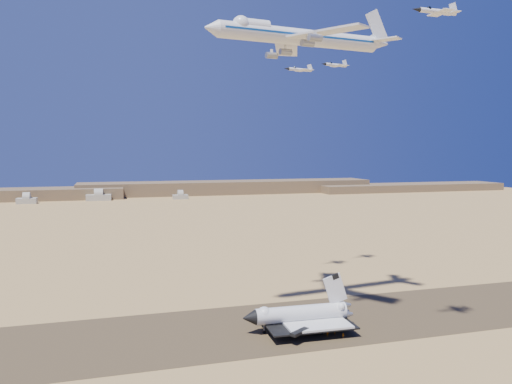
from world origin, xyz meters
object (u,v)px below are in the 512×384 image
object	(u,v)px
crew_a	(335,332)
crew_c	(328,334)
shuttle	(300,316)
chase_jet_a	(437,11)
carrier_747	(295,37)
chase_jet_e	(300,69)
crew_b	(343,335)
chase_jet_f	(335,65)

from	to	relation	value
crew_a	crew_c	world-z (taller)	crew_c
shuttle	chase_jet_a	world-z (taller)	chase_jet_a
shuttle	carrier_747	xyz separation A→B (m)	(2.33, 12.38, 96.18)
shuttle	crew_c	distance (m)	11.33
crew_a	chase_jet_a	world-z (taller)	chase_jet_a
crew_a	crew_c	size ratio (longest dim) A/B	0.92
crew_c	chase_jet_e	size ratio (longest dim) A/B	0.12
carrier_747	crew_b	xyz separation A→B (m)	(8.71, -23.14, -100.45)
crew_b	chase_jet_a	distance (m)	104.18
chase_jet_e	chase_jet_f	xyz separation A→B (m)	(21.85, 8.42, 4.48)
shuttle	crew_c	size ratio (longest dim) A/B	21.13
crew_a	crew_c	distance (m)	3.14
carrier_747	chase_jet_e	distance (m)	53.49
shuttle	crew_b	distance (m)	15.99
crew_c	chase_jet_e	world-z (taller)	chase_jet_e
shuttle	chase_jet_f	size ratio (longest dim) A/B	2.59
carrier_747	chase_jet_f	world-z (taller)	carrier_747
shuttle	carrier_747	distance (m)	97.00
chase_jet_a	chase_jet_e	world-z (taller)	chase_jet_a
crew_c	chase_jet_f	xyz separation A→B (m)	(38.34, 78.11, 101.99)
shuttle	crew_b	world-z (taller)	shuttle
crew_a	chase_jet_e	bearing A→B (deg)	4.90
chase_jet_e	crew_c	bearing A→B (deg)	-111.25
chase_jet_a	chase_jet_e	bearing A→B (deg)	93.76
crew_a	crew_b	xyz separation A→B (m)	(1.32, -3.46, -0.01)
shuttle	chase_jet_a	distance (m)	105.14
shuttle	crew_a	world-z (taller)	shuttle
crew_a	chase_jet_a	xyz separation A→B (m)	(21.37, -20.26, 100.84)
crew_a	crew_b	distance (m)	3.71
chase_jet_a	crew_a	bearing A→B (deg)	135.22
crew_b	shuttle	bearing A→B (deg)	36.20
crew_b	chase_jet_f	xyz separation A→B (m)	(33.99, 80.74, 102.07)
shuttle	crew_c	bearing A→B (deg)	-48.69
crew_b	crew_c	bearing A→B (deg)	49.33
chase_jet_a	chase_jet_f	distance (m)	98.53
carrier_747	crew_a	size ratio (longest dim) A/B	43.55
shuttle	crew_a	xyz separation A→B (m)	(9.72, -7.30, -4.26)
chase_jet_e	crew_a	bearing A→B (deg)	-109.00
chase_jet_e	chase_jet_f	world-z (taller)	chase_jet_f
carrier_747	chase_jet_f	bearing A→B (deg)	46.28
crew_a	chase_jet_e	xyz separation A→B (m)	(13.46, 68.86, 97.58)
shuttle	crew_b	bearing A→B (deg)	-42.40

